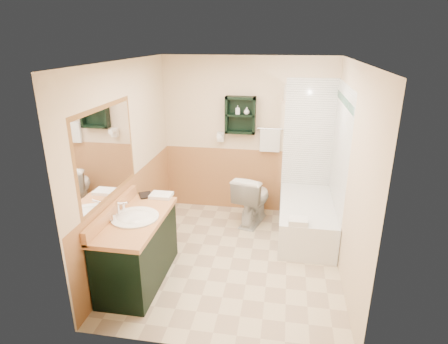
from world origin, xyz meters
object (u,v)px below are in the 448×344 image
at_px(bathtub, 306,218).
at_px(toilet, 253,199).
at_px(hair_dryer, 221,137).
at_px(soap_bottle_b, 247,112).
at_px(vanity_book, 139,189).
at_px(wall_shelf, 240,115).
at_px(vanity, 138,249).
at_px(soap_bottle_a, 238,112).

relative_size(bathtub, toilet, 1.95).
bearing_deg(hair_dryer, soap_bottle_b, -4.36).
height_order(bathtub, vanity_book, vanity_book).
xyz_separation_m(wall_shelf, hair_dryer, (-0.30, 0.02, -0.35)).
relative_size(vanity, soap_bottle_a, 9.42).
bearing_deg(toilet, hair_dryer, -20.95).
xyz_separation_m(hair_dryer, toilet, (0.55, -0.40, -0.82)).
xyz_separation_m(wall_shelf, soap_bottle_b, (0.09, -0.01, 0.06)).
distance_m(hair_dryer, soap_bottle_b, 0.57).
height_order(wall_shelf, bathtub, wall_shelf).
distance_m(wall_shelf, vanity_book, 1.92).
height_order(vanity, vanity_book, vanity_book).
relative_size(wall_shelf, bathtub, 0.37).
relative_size(hair_dryer, vanity_book, 1.20).
xyz_separation_m(toilet, vanity_book, (-1.31, -1.09, 0.51)).
bearing_deg(toilet, vanity_book, 54.85).
distance_m(soap_bottle_a, soap_bottle_b, 0.14).
bearing_deg(vanity_book, hair_dryer, 32.61).
distance_m(wall_shelf, vanity, 2.49).
distance_m(bathtub, soap_bottle_a, 1.83).
distance_m(toilet, vanity_book, 1.78).
bearing_deg(vanity_book, vanity, -103.73).
xyz_separation_m(bathtub, vanity_book, (-2.08, -0.84, 0.64)).
bearing_deg(vanity, soap_bottle_a, 67.03).
height_order(wall_shelf, vanity_book, wall_shelf).
bearing_deg(soap_bottle_b, wall_shelf, 176.93).
relative_size(hair_dryer, soap_bottle_a, 1.83).
bearing_deg(soap_bottle_a, vanity, -112.97).
bearing_deg(soap_bottle_b, hair_dryer, 175.64).
distance_m(vanity, soap_bottle_a, 2.49).
relative_size(toilet, soap_bottle_b, 7.26).
bearing_deg(soap_bottle_a, soap_bottle_b, 0.00).
bearing_deg(bathtub, soap_bottle_a, 149.79).
bearing_deg(hair_dryer, soap_bottle_a, -6.65).
xyz_separation_m(vanity_book, soap_bottle_a, (1.02, 1.46, 0.71)).
distance_m(bathtub, vanity_book, 2.34).
bearing_deg(wall_shelf, vanity, -113.94).
distance_m(hair_dryer, toilet, 1.07).
height_order(hair_dryer, toilet, hair_dryer).
bearing_deg(vanity, toilet, 55.12).
bearing_deg(wall_shelf, hair_dryer, 175.24).
height_order(wall_shelf, soap_bottle_a, wall_shelf).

